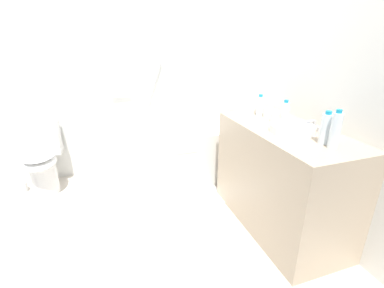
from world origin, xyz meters
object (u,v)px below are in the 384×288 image
Objects in this scene: toilet at (42,159)px; sink_basin at (292,128)px; water_bottle_1 at (335,130)px; water_bottle_2 at (285,112)px; water_bottle_0 at (326,129)px; drinking_glass_1 at (260,108)px; water_bottle_3 at (260,106)px; toilet_paper_roll at (22,187)px; drinking_glass_2 at (268,113)px; drinking_glass_0 at (275,117)px; sink_faucet at (313,125)px; bathtub at (170,151)px; bath_mat at (190,200)px.

toilet is 2.24× the size of sink_basin.
water_bottle_1 is 0.58m from water_bottle_2.
water_bottle_0 is 2.32× the size of drinking_glass_1.
water_bottle_3 is 1.76× the size of toilet_paper_roll.
water_bottle_0 reaches higher than drinking_glass_2.
drinking_glass_0 reaches higher than toilet.
sink_faucet is 1.86× the size of drinking_glass_2.
water_bottle_1 is at bearing -67.25° from bathtub.
bathtub reaches higher than sink_basin.
toilet_paper_roll is (-2.28, 1.67, -0.93)m from water_bottle_0.
water_bottle_0 reaches higher than water_bottle_2.
drinking_glass_2 is at bearing -23.50° from toilet_paper_roll.
sink_basin is at bearing -97.07° from drinking_glass_1.
bath_mat is at bearing 159.02° from drinking_glass_2.
water_bottle_1 is 0.37× the size of bath_mat.
sink_faucet is 1.38× the size of toilet_paper_roll.
bathtub is at bearing 114.08° from water_bottle_0.
sink_basin reaches higher than bath_mat.
sink_faucet is 0.43m from drinking_glass_2.
water_bottle_2 reaches higher than bath_mat.
drinking_glass_0 is 2.67m from toilet_paper_roll.
water_bottle_1 is at bearing -89.27° from drinking_glass_0.
bathtub is 1.60m from sink_faucet.
water_bottle_2 is (0.06, 0.58, -0.03)m from water_bottle_1.
water_bottle_1 is 0.91m from drinking_glass_1.
bathtub is 1.41m from water_bottle_2.
bathtub is 1.78m from water_bottle_0.
toilet is at bearing 151.22° from drinking_glass_0.
drinking_glass_1 is (0.07, 0.56, 0.02)m from sink_basin.
sink_basin is 0.25m from water_bottle_2.
sink_basin is 0.41m from drinking_glass_2.
drinking_glass_1 is (-0.13, 0.56, 0.02)m from sink_faucet.
toilet_paper_roll is (-2.42, 1.40, -0.86)m from sink_faucet.
sink_faucet is at bearing -29.99° from toilet_paper_roll.
bath_mat is (0.04, -0.59, -0.31)m from bathtub.
toilet is 9.52× the size of drinking_glass_0.
drinking_glass_0 reaches higher than sink_basin.
water_bottle_3 is 1.15m from bath_mat.
water_bottle_1 is at bearing -58.12° from bath_mat.
drinking_glass_0 is 0.11× the size of bath_mat.
sink_basin is 0.20m from sink_faucet.
drinking_glass_1 is 0.14× the size of bath_mat.
water_bottle_2 reaches higher than sink_basin.
water_bottle_2 is 1.72× the size of toilet_paper_roll.
toilet_paper_roll is at bearing 147.88° from sink_basin.
drinking_glass_1 is (2.04, -0.81, 0.57)m from toilet.
water_bottle_0 reaches higher than water_bottle_3.
water_bottle_2 is at bearing -31.84° from bath_mat.
toilet_paper_roll is at bearing 150.01° from sink_faucet.
drinking_glass_1 is at bearing -8.10° from bath_mat.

